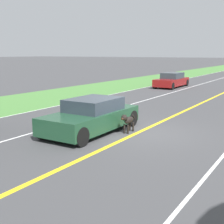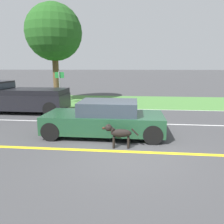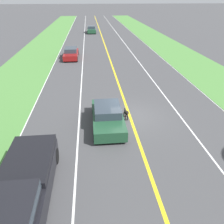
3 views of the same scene
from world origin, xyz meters
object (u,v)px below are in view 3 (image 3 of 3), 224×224
Objects in this scene: pickup_truck at (21,191)px; car_trailing_mid at (92,30)px; dog at (126,113)px; car_trailing_near at (71,53)px; ego_car at (108,116)px.

car_trailing_mid is at bearing -94.47° from pickup_truck.
car_trailing_near is (4.68, -16.68, 0.12)m from dog.
pickup_truck is 44.56m from car_trailing_mid.
car_trailing_mid is (1.62, -37.96, 0.16)m from dog.
pickup_truck is at bearing 57.05° from ego_car.
pickup_truck is (5.09, 6.46, 0.41)m from dog.
ego_car reaches higher than dog.
ego_car is 17.61m from car_trailing_near.
car_trailing_near is 1.04× the size of car_trailing_mid.
car_trailing_mid is at bearing -90.08° from dog.
ego_car is 6.99m from pickup_truck.
ego_car is 1.43m from dog.
ego_car is at bearing 22.42° from dog.
pickup_truck is at bearing 85.53° from car_trailing_mid.
pickup_truck reaches higher than dog.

